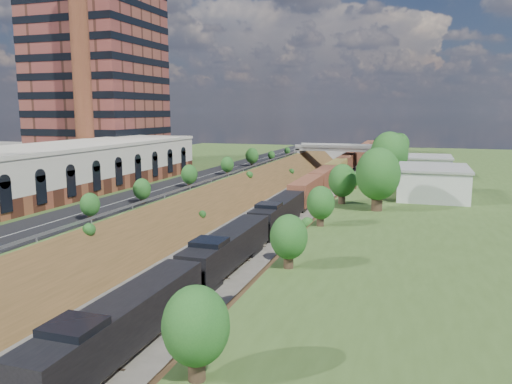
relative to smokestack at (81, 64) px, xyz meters
name	(u,v)px	position (x,y,z in m)	size (l,w,h in m)	color
platform_left	(115,187)	(3.00, 4.00, -22.50)	(44.00, 180.00, 5.00)	#3F5824
platform_right	(497,208)	(69.00, 4.00, -22.50)	(44.00, 180.00, 5.00)	#3F5824
embankment_left	(223,207)	(25.00, 4.00, -25.00)	(7.07, 180.00, 7.07)	brown
embankment_right	(348,215)	(47.00, 4.00, -25.00)	(7.07, 180.00, 7.07)	brown
rail_left_track	(268,210)	(33.40, 4.00, -24.91)	(1.58, 180.00, 0.18)	gray
rail_right_track	(298,212)	(38.60, 4.00, -24.91)	(1.58, 180.00, 0.18)	gray
road	(199,178)	(20.50, 4.00, -19.95)	(8.00, 180.00, 0.10)	black
guardrail	(220,176)	(24.60, 3.80, -19.45)	(0.10, 171.00, 0.70)	#99999E
commercial_building	(54,170)	(8.00, -18.00, -16.49)	(14.30, 62.30, 7.00)	brown
highrise_tower	(96,33)	(-8.00, 16.00, 7.88)	(22.00, 22.00, 53.90)	brown
smokestack	(81,64)	(0.00, 0.00, 0.00)	(3.20, 3.20, 40.00)	brown
overpass	(339,153)	(36.00, 66.00, -20.08)	(24.50, 8.30, 7.40)	gray
white_building_near	(432,183)	(59.50, -4.00, -18.00)	(9.00, 12.00, 4.00)	silver
white_building_far	(427,167)	(59.00, 18.00, -18.20)	(8.00, 10.00, 3.60)	silver
tree_right_large	(378,174)	(53.00, -16.00, -15.62)	(5.25, 5.25, 7.61)	#473323
tree_left_crest	(65,211)	(24.20, -36.00, -17.96)	(2.45, 2.45, 3.55)	#473323
freight_train	(336,170)	(38.60, 43.31, -22.28)	(3.19, 196.12, 4.73)	black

